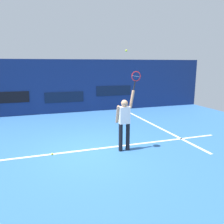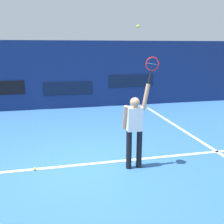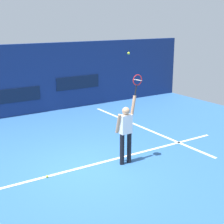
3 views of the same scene
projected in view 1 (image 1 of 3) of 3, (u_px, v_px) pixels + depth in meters
The scene contains 11 objects.
ground_plane at pixel (90, 151), 7.51m from camera, with size 18.00×18.00×0.00m, color #2D609E.
back_wall at pixel (64, 86), 13.16m from camera, with size 18.00×0.20×3.06m, color navy.
sponsor_banner_center at pixel (64, 97), 13.18m from camera, with size 2.20×0.03×0.60m, color #0C1933.
sponsor_banner_portside at pixel (7, 98), 12.22m from camera, with size 2.20×0.03×0.60m, color black.
sponsor_banner_starboard at pixel (114, 91), 14.06m from camera, with size 2.20×0.03×0.60m, color #0C1933.
court_baseline at pixel (89, 150), 7.62m from camera, with size 10.00×0.10×0.01m, color white.
court_sideline at pixel (156, 126), 10.49m from camera, with size 0.10×7.00×0.01m, color white.
tennis_player at pixel (124, 121), 7.37m from camera, with size 0.59×0.31×1.99m.
tennis_racket at pixel (136, 77), 7.20m from camera, with size 0.36×0.27×0.62m.
tennis_ball at pixel (126, 51), 6.84m from camera, with size 0.07×0.07×0.07m, color #CCE033.
spare_ball at pixel (52, 154), 7.20m from camera, with size 0.07×0.07×0.07m, color #CCE033.
Camera 1 is at (-1.58, -6.95, 2.80)m, focal length 36.85 mm.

